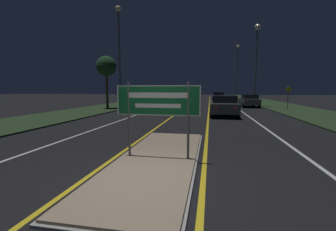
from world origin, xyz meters
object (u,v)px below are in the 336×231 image
object	(u,v)px
car_approaching_1	(185,97)
warning_sign	(288,96)
car_receding_0	(224,105)
car_receding_1	(249,100)
streetlight_right_near	(257,50)
car_receding_2	(218,96)
highway_sign	(158,104)
car_approaching_2	(174,95)
car_approaching_0	(164,103)
streetlight_right_far	(237,63)
streetlight_left_near	(119,48)

from	to	relation	value
car_approaching_1	warning_sign	bearing A→B (deg)	-47.00
car_receding_0	car_receding_1	size ratio (longest dim) A/B	1.05
streetlight_right_near	car_approaching_1	xyz separation A→B (m)	(-8.73, 8.08, -5.45)
car_receding_2	warning_sign	world-z (taller)	warning_sign
highway_sign	car_approaching_1	world-z (taller)	highway_sign
streetlight_right_near	car_receding_2	bearing A→B (deg)	105.51
car_approaching_1	warning_sign	world-z (taller)	warning_sign
car_approaching_2	car_receding_1	bearing A→B (deg)	-58.36
car_receding_2	car_approaching_0	bearing A→B (deg)	-105.75
car_receding_1	car_approaching_2	xyz separation A→B (m)	(-11.61, 18.84, 0.04)
car_approaching_1	car_approaching_2	distance (m)	11.46
streetlight_right_far	car_receding_2	distance (m)	8.31
highway_sign	streetlight_right_near	bearing A→B (deg)	73.02
streetlight_right_far	warning_sign	world-z (taller)	streetlight_right_far
car_receding_0	warning_sign	distance (m)	8.19
car_approaching_1	streetlight_right_far	bearing A→B (deg)	46.86
streetlight_right_far	car_approaching_2	world-z (taller)	streetlight_right_far
streetlight_right_far	car_approaching_0	xyz separation A→B (m)	(-8.88, -23.84, -6.02)
streetlight_right_far	car_approaching_0	distance (m)	26.14
car_receding_1	warning_sign	distance (m)	4.85
car_receding_0	car_receding_2	world-z (taller)	car_receding_0
streetlight_right_far	car_receding_0	distance (m)	27.38
car_receding_2	car_approaching_1	size ratio (longest dim) A/B	0.91
car_receding_2	car_approaching_1	distance (m)	6.96
streetlight_left_near	streetlight_right_far	size ratio (longest dim) A/B	0.87
car_receding_2	warning_sign	xyz separation A→B (m)	(5.81, -16.43, 0.62)
car_approaching_0	car_approaching_2	bearing A→B (deg)	97.08
streetlight_right_near	car_approaching_1	size ratio (longest dim) A/B	1.87
car_receding_2	warning_sign	bearing A→B (deg)	-70.52
car_approaching_1	streetlight_left_near	bearing A→B (deg)	-102.36
streetlight_right_far	car_receding_1	world-z (taller)	streetlight_right_far
car_receding_0	warning_sign	bearing A→B (deg)	41.45
streetlight_right_near	car_receding_1	world-z (taller)	streetlight_right_near
car_approaching_0	streetlight_right_far	bearing A→B (deg)	69.58
car_receding_2	streetlight_left_near	bearing A→B (deg)	-112.68
car_receding_0	car_receding_2	size ratio (longest dim) A/B	1.09
streetlight_right_far	car_receding_0	bearing A→B (deg)	-98.10
car_receding_1	car_receding_2	xyz separation A→B (m)	(-3.01, 12.52, 0.02)
highway_sign	car_receding_0	distance (m)	11.55
car_receding_0	car_approaching_2	bearing A→B (deg)	106.40
warning_sign	highway_sign	bearing A→B (deg)	-117.06
car_receding_2	car_approaching_1	bearing A→B (deg)	-138.37
streetlight_left_near	streetlight_right_near	xyz separation A→B (m)	(12.33, 8.37, 0.79)
streetlight_right_near	car_approaching_0	bearing A→B (deg)	-143.91
highway_sign	car_approaching_0	size ratio (longest dim) A/B	0.56
car_approaching_0	warning_sign	xyz separation A→B (m)	(11.23, 2.80, 0.65)
car_approaching_0	warning_sign	size ratio (longest dim) A/B	1.93
car_receding_2	car_approaching_2	world-z (taller)	car_approaching_2
car_receding_2	car_approaching_2	size ratio (longest dim) A/B	0.92
car_receding_1	car_receding_2	size ratio (longest dim) A/B	1.04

